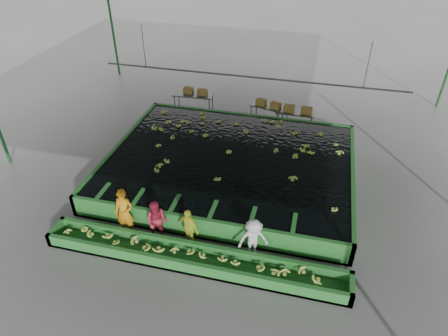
% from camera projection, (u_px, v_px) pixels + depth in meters
% --- Properties ---
extents(ground, '(80.00, 80.00, 0.00)m').
position_uv_depth(ground, '(221.00, 196.00, 15.80)').
color(ground, slate).
rests_on(ground, ground).
extents(shed_roof, '(20.00, 22.00, 0.04)m').
position_uv_depth(shed_roof, '(220.00, 76.00, 12.94)').
color(shed_roof, gray).
rests_on(shed_roof, shed_posts).
extents(shed_posts, '(20.00, 22.00, 5.00)m').
position_uv_depth(shed_posts, '(221.00, 142.00, 14.37)').
color(shed_posts, '#1C5826').
rests_on(shed_posts, ground).
extents(flotation_tank, '(10.00, 8.00, 0.90)m').
position_uv_depth(flotation_tank, '(230.00, 166.00, 16.74)').
color(flotation_tank, '#27712B').
rests_on(flotation_tank, ground).
extents(tank_water, '(9.70, 7.70, 0.00)m').
position_uv_depth(tank_water, '(230.00, 158.00, 16.51)').
color(tank_water, black).
rests_on(tank_water, flotation_tank).
extents(sorting_trough, '(10.00, 1.00, 0.50)m').
position_uv_depth(sorting_trough, '(193.00, 258.00, 12.80)').
color(sorting_trough, '#27712B').
rests_on(sorting_trough, ground).
extents(cableway_rail, '(0.08, 0.08, 14.00)m').
position_uv_depth(cableway_rail, '(248.00, 77.00, 18.06)').
color(cableway_rail, '#59605B').
rests_on(cableway_rail, shed_roof).
extents(rail_hanger_left, '(0.04, 0.04, 2.00)m').
position_uv_depth(rail_hanger_left, '(144.00, 46.00, 18.50)').
color(rail_hanger_left, '#59605B').
rests_on(rail_hanger_left, shed_roof).
extents(rail_hanger_right, '(0.04, 0.04, 2.00)m').
position_uv_depth(rail_hanger_right, '(368.00, 65.00, 16.48)').
color(rail_hanger_right, '#59605B').
rests_on(rail_hanger_right, shed_roof).
extents(worker_a, '(0.69, 0.47, 1.84)m').
position_uv_depth(worker_a, '(124.00, 213.00, 13.59)').
color(worker_a, orange).
rests_on(worker_a, ground).
extents(worker_b, '(0.84, 0.69, 1.59)m').
position_uv_depth(worker_b, '(157.00, 221.00, 13.42)').
color(worker_b, '#A92037').
rests_on(worker_b, ground).
extents(worker_c, '(0.95, 0.70, 1.50)m').
position_uv_depth(worker_c, '(188.00, 228.00, 13.23)').
color(worker_c, '#CCD930').
rests_on(worker_c, ground).
extents(worker_d, '(1.13, 0.90, 1.52)m').
position_uv_depth(worker_d, '(253.00, 239.00, 12.78)').
color(worker_d, silver).
rests_on(worker_d, ground).
extents(packing_table_left, '(2.17, 0.94, 0.97)m').
position_uv_depth(packing_table_left, '(194.00, 102.00, 21.66)').
color(packing_table_left, '#59605B').
rests_on(packing_table_left, ground).
extents(packing_table_mid, '(2.07, 1.24, 0.88)m').
position_uv_depth(packing_table_mid, '(269.00, 114.00, 20.63)').
color(packing_table_mid, '#59605B').
rests_on(packing_table_mid, ground).
extents(packing_table_right, '(1.90, 0.80, 0.86)m').
position_uv_depth(packing_table_right, '(294.00, 119.00, 20.17)').
color(packing_table_right, '#59605B').
rests_on(packing_table_right, ground).
extents(box_stack_left, '(1.31, 0.43, 0.28)m').
position_uv_depth(box_stack_left, '(195.00, 94.00, 21.40)').
color(box_stack_left, olive).
rests_on(box_stack_left, packing_table_left).
extents(box_stack_mid, '(1.36, 0.72, 0.28)m').
position_uv_depth(box_stack_mid, '(268.00, 106.00, 20.34)').
color(box_stack_mid, olive).
rests_on(box_stack_mid, packing_table_mid).
extents(box_stack_right, '(1.43, 0.44, 0.30)m').
position_uv_depth(box_stack_right, '(297.00, 112.00, 19.87)').
color(box_stack_right, olive).
rests_on(box_stack_right, packing_table_right).
extents(floating_bananas, '(8.56, 5.84, 0.12)m').
position_uv_depth(floating_bananas, '(234.00, 148.00, 17.14)').
color(floating_bananas, '#A9CA49').
rests_on(floating_bananas, tank_water).
extents(trough_bananas, '(8.79, 0.59, 0.12)m').
position_uv_depth(trough_bananas, '(192.00, 255.00, 12.71)').
color(trough_bananas, '#A9CA49').
rests_on(trough_bananas, sorting_trough).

